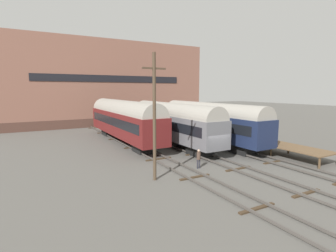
{
  "coord_description": "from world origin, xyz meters",
  "views": [
    {
      "loc": [
        -15.36,
        -18.6,
        6.53
      ],
      "look_at": [
        0.0,
        9.05,
        2.2
      ],
      "focal_mm": 28.0,
      "sensor_mm": 36.0,
      "label": 1
    }
  ],
  "objects_px": {
    "train_car_grey": "(172,121)",
    "train_car_maroon": "(123,119)",
    "bench": "(262,135)",
    "person_worker": "(199,157)",
    "utility_pole": "(154,116)",
    "train_car_navy": "(210,120)"
  },
  "relations": [
    {
      "from": "train_car_navy",
      "to": "train_car_maroon",
      "type": "relative_size",
      "value": 0.92
    },
    {
      "from": "train_car_grey",
      "to": "train_car_maroon",
      "type": "xyz_separation_m",
      "value": [
        -4.39,
        4.69,
        0.11
      ]
    },
    {
      "from": "bench",
      "to": "person_worker",
      "type": "bearing_deg",
      "value": -167.01
    },
    {
      "from": "utility_pole",
      "to": "bench",
      "type": "bearing_deg",
      "value": 12.08
    },
    {
      "from": "train_car_navy",
      "to": "bench",
      "type": "bearing_deg",
      "value": -59.41
    },
    {
      "from": "train_car_navy",
      "to": "utility_pole",
      "type": "relative_size",
      "value": 1.91
    },
    {
      "from": "train_car_maroon",
      "to": "utility_pole",
      "type": "bearing_deg",
      "value": -100.96
    },
    {
      "from": "train_car_maroon",
      "to": "bench",
      "type": "bearing_deg",
      "value": -43.81
    },
    {
      "from": "train_car_navy",
      "to": "bench",
      "type": "distance_m",
      "value": 6.33
    },
    {
      "from": "train_car_maroon",
      "to": "utility_pole",
      "type": "relative_size",
      "value": 2.07
    },
    {
      "from": "train_car_grey",
      "to": "person_worker",
      "type": "distance_m",
      "value": 9.73
    },
    {
      "from": "train_car_grey",
      "to": "bench",
      "type": "bearing_deg",
      "value": -41.87
    },
    {
      "from": "train_car_maroon",
      "to": "bench",
      "type": "distance_m",
      "value": 16.6
    },
    {
      "from": "bench",
      "to": "utility_pole",
      "type": "relative_size",
      "value": 0.15
    },
    {
      "from": "bench",
      "to": "person_worker",
      "type": "xyz_separation_m",
      "value": [
        -10.28,
        -2.37,
        -0.62
      ]
    },
    {
      "from": "train_car_maroon",
      "to": "bench",
      "type": "height_order",
      "value": "train_car_maroon"
    },
    {
      "from": "train_car_navy",
      "to": "person_worker",
      "type": "bearing_deg",
      "value": -132.81
    },
    {
      "from": "bench",
      "to": "train_car_maroon",
      "type": "bearing_deg",
      "value": 136.19
    },
    {
      "from": "train_car_maroon",
      "to": "person_worker",
      "type": "relative_size",
      "value": 11.63
    },
    {
      "from": "train_car_grey",
      "to": "utility_pole",
      "type": "height_order",
      "value": "utility_pole"
    },
    {
      "from": "train_car_grey",
      "to": "train_car_maroon",
      "type": "height_order",
      "value": "train_car_maroon"
    },
    {
      "from": "train_car_maroon",
      "to": "train_car_navy",
      "type": "bearing_deg",
      "value": -34.86
    }
  ]
}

